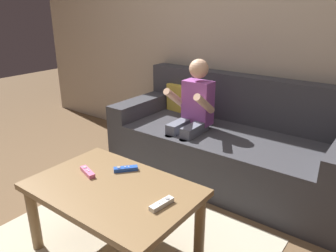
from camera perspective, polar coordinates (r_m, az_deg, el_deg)
The scene contains 8 objects.
wall_back at distance 2.93m, azimuth 12.07°, elevation 17.95°, with size 5.12×0.05×2.50m, color #B2A38E.
couch at distance 2.72m, azimuth 10.50°, elevation -3.18°, with size 1.89×0.80×0.81m.
person_seated_on_couch at distance 2.59m, azimuth 4.14°, elevation 2.22°, with size 0.33×0.40×0.97m.
coffee_table at distance 1.85m, azimuth -9.53°, elevation -12.23°, with size 0.91×0.60×0.44m.
area_rug at distance 2.07m, azimuth -8.90°, elevation -20.81°, with size 1.55×1.39×0.01m, color #BCB299.
game_remote_white_near_edge at distance 1.63m, azimuth -1.10°, elevation -13.42°, with size 0.05×0.14×0.03m.
game_remote_pink_center at distance 1.96m, azimuth -13.86°, elevation -7.77°, with size 0.14×0.08×0.03m.
game_remote_blue_far_corner at distance 1.95m, azimuth -7.40°, elevation -7.41°, with size 0.12×0.13×0.03m.
Camera 1 is at (1.25, -0.82, 1.36)m, focal length 34.97 mm.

